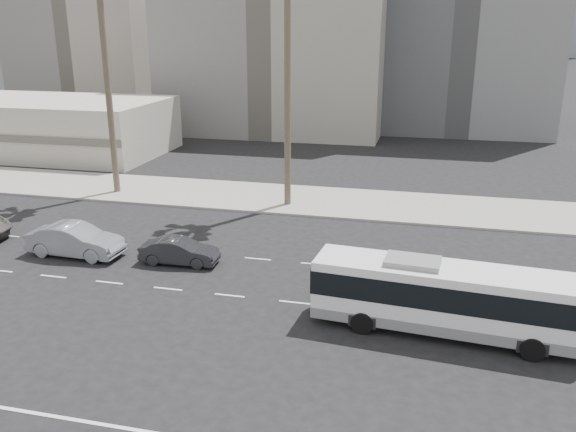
% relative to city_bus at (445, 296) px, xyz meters
% --- Properties ---
extents(ground, '(700.00, 700.00, 0.00)m').
position_rel_city_bus_xyz_m(ground, '(-6.27, 1.14, -1.55)').
color(ground, black).
rests_on(ground, ground).
extents(sidewalk_north, '(120.00, 7.00, 0.15)m').
position_rel_city_bus_xyz_m(sidewalk_north, '(-6.27, 16.64, -1.48)').
color(sidewalk_north, gray).
rests_on(sidewalk_north, ground).
extents(commercial_low, '(22.00, 12.16, 5.00)m').
position_rel_city_bus_xyz_m(commercial_low, '(-36.27, 27.13, 0.95)').
color(commercial_low, '#B6AD9F').
rests_on(commercial_low, ground).
extents(midrise_beige_west, '(24.00, 18.00, 18.00)m').
position_rel_city_bus_xyz_m(midrise_beige_west, '(-18.27, 46.14, 7.45)').
color(midrise_beige_west, gray).
rests_on(midrise_beige_west, ground).
extents(midrise_gray_center, '(20.00, 20.00, 26.00)m').
position_rel_city_bus_xyz_m(midrise_gray_center, '(1.73, 53.14, 11.45)').
color(midrise_gray_center, '#555659').
rests_on(midrise_gray_center, ground).
extents(midrise_beige_far, '(18.00, 16.00, 15.00)m').
position_rel_city_bus_xyz_m(midrise_beige_far, '(-44.27, 51.14, 5.95)').
color(midrise_beige_far, gray).
rests_on(midrise_beige_far, ground).
extents(city_bus, '(10.45, 3.19, 2.95)m').
position_rel_city_bus_xyz_m(city_bus, '(0.00, 0.00, 0.00)').
color(city_bus, white).
rests_on(city_bus, ground).
extents(car_a, '(1.58, 4.05, 1.31)m').
position_rel_city_bus_xyz_m(car_a, '(-12.98, 4.16, -0.89)').
color(car_a, '#232327').
rests_on(car_a, ground).
extents(car_b, '(1.98, 5.18, 1.69)m').
position_rel_city_bus_xyz_m(car_b, '(-18.73, 3.90, -0.71)').
color(car_b, gray).
rests_on(car_b, ground).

